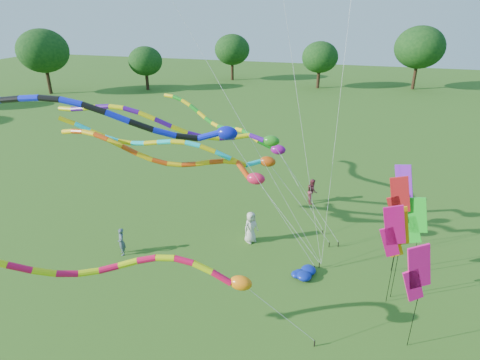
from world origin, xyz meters
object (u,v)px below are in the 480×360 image
(blue_nylon_heap, at_px, (304,274))
(tube_kite_orange, at_px, (183,160))
(person_a, at_px, (251,227))
(tube_kite_red, at_px, (139,271))
(person_b, at_px, (121,242))
(person_c, at_px, (312,191))

(blue_nylon_heap, bearing_deg, tube_kite_orange, 172.07)
(blue_nylon_heap, distance_m, person_a, 4.19)
(tube_kite_red, xyz_separation_m, person_b, (-4.41, 5.51, -2.96))
(blue_nylon_heap, xyz_separation_m, person_b, (-9.64, -0.68, 0.59))
(person_c, bearing_deg, person_b, 119.69)
(person_a, distance_m, person_c, 6.47)
(tube_kite_orange, bearing_deg, person_c, 50.92)
(tube_kite_orange, xyz_separation_m, person_b, (-3.14, -1.59, -4.40))
(tube_kite_red, distance_m, person_c, 15.46)
(tube_kite_orange, bearing_deg, tube_kite_red, -80.26)
(blue_nylon_heap, bearing_deg, tube_kite_red, -130.21)
(tube_kite_orange, distance_m, person_c, 10.38)
(tube_kite_red, xyz_separation_m, tube_kite_orange, (-1.27, 7.10, 1.43))
(person_b, bearing_deg, person_c, 96.10)
(person_a, xyz_separation_m, person_c, (2.73, 5.86, -0.08))
(tube_kite_red, distance_m, person_b, 7.65)
(tube_kite_red, bearing_deg, tube_kite_orange, 82.41)
(person_b, bearing_deg, blue_nylon_heap, 55.38)
(blue_nylon_heap, height_order, person_b, person_b)
(blue_nylon_heap, xyz_separation_m, person_c, (-0.61, 8.28, 0.67))
(blue_nylon_heap, bearing_deg, person_b, -175.94)
(tube_kite_orange, height_order, person_b, tube_kite_orange)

